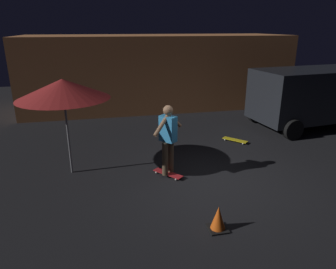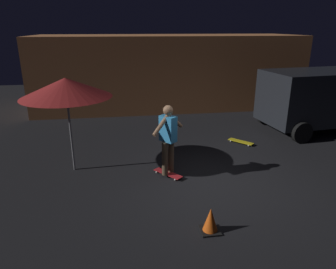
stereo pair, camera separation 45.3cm
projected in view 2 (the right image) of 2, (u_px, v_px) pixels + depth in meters
ground_plane at (214, 183)px, 7.13m from camera, size 28.00×28.00×0.00m
low_building at (168, 71)px, 13.84m from camera, size 11.28×3.60×3.05m
parked_van at (330, 96)px, 10.57m from camera, size 4.79×2.66×2.03m
patio_umbrella at (66, 88)px, 7.13m from camera, size 2.10×2.10×2.30m
skateboard_ridden at (168, 173)px, 7.47m from camera, size 0.65×0.73×0.07m
skateboard_spare at (241, 142)px, 9.53m from camera, size 0.67×0.72×0.07m
skater at (168, 135)px, 7.15m from camera, size 0.82×0.69×1.67m
traffic_cone at (210, 221)px, 5.39m from camera, size 0.34×0.34×0.46m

